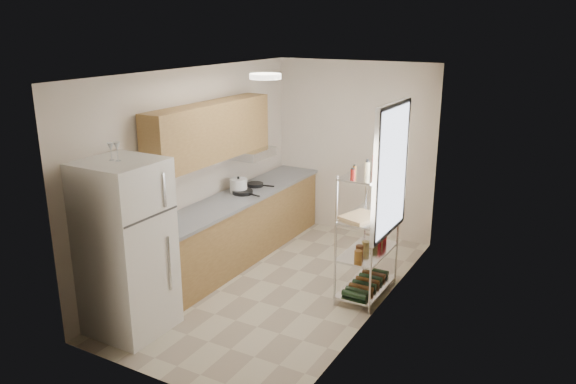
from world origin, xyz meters
name	(u,v)px	position (x,y,z in m)	size (l,w,h in m)	color
room	(280,184)	(0.00, 0.00, 1.30)	(2.52, 4.42, 2.62)	beige
counter_run	(238,227)	(-0.92, 0.44, 0.45)	(0.63, 3.51, 0.90)	#A68046
upper_cabinets	(211,132)	(-1.05, 0.10, 1.81)	(0.33, 2.20, 0.72)	#A68046
range_hood	(250,153)	(-1.00, 0.90, 1.39)	(0.50, 0.60, 0.12)	#B7BABC
window	(391,170)	(1.23, 0.35, 1.55)	(0.06, 1.00, 1.46)	white
bakers_rack	(369,206)	(1.00, 0.30, 1.11)	(0.45, 0.90, 1.73)	silver
ceiling_dome	(265,76)	(0.00, -0.30, 2.57)	(0.34, 0.34, 0.06)	white
refrigerator	(126,248)	(-0.87, -1.63, 0.91)	(0.75, 0.75, 1.83)	white
wine_glass_a	(111,152)	(-0.93, -1.66, 1.92)	(0.06, 0.06, 0.17)	silver
wine_glass_b	(117,152)	(-0.86, -1.65, 1.92)	(0.07, 0.07, 0.19)	silver
rice_cooker	(238,186)	(-1.00, 0.59, 0.99)	(0.23, 0.23, 0.19)	white
frying_pan_large	(243,192)	(-0.91, 0.56, 0.92)	(0.28, 0.28, 0.05)	black
frying_pan_small	(255,185)	(-0.96, 0.95, 0.92)	(0.23, 0.23, 0.05)	black
cutting_board	(361,217)	(0.97, 0.14, 1.03)	(0.33, 0.42, 0.03)	tan
espresso_machine	(387,198)	(1.10, 0.63, 1.14)	(0.14, 0.21, 0.25)	black
storage_bag	(380,235)	(1.03, 0.63, 0.65)	(0.11, 0.15, 0.17)	maroon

